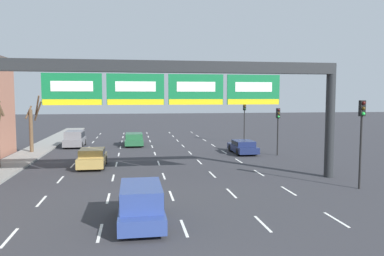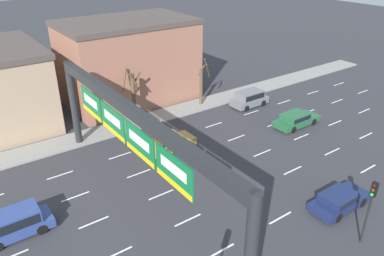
{
  "view_description": "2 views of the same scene",
  "coord_description": "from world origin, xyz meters",
  "px_view_note": "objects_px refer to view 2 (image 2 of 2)",
  "views": [
    {
      "loc": [
        -1.97,
        -8.5,
        5.27
      ],
      "look_at": [
        1.91,
        16.0,
        3.19
      ],
      "focal_mm": 35.0,
      "sensor_mm": 36.0,
      "label": 1
    },
    {
      "loc": [
        18.74,
        5.29,
        16.03
      ],
      "look_at": [
        -0.52,
        19.06,
        4.17
      ],
      "focal_mm": 35.0,
      "sensor_mm": 36.0,
      "label": 2
    }
  ],
  "objects_px": {
    "suv_grey": "(250,98)",
    "car_navy": "(339,200)",
    "sign_gantry": "(130,128)",
    "suv_blue": "(14,223)",
    "tree_bare_second": "(202,83)",
    "traffic_light_mid_block": "(371,201)",
    "car_green": "(296,119)",
    "car_gold": "(170,142)",
    "tree_bare_third": "(133,94)"
  },
  "relations": [
    {
      "from": "suv_grey",
      "to": "traffic_light_mid_block",
      "type": "relative_size",
      "value": 0.96
    },
    {
      "from": "traffic_light_mid_block",
      "to": "suv_blue",
      "type": "bearing_deg",
      "value": -127.32
    },
    {
      "from": "suv_blue",
      "to": "tree_bare_second",
      "type": "xyz_separation_m",
      "value": [
        -9.57,
        21.28,
        1.66
      ]
    },
    {
      "from": "sign_gantry",
      "to": "traffic_light_mid_block",
      "type": "bearing_deg",
      "value": 40.34
    },
    {
      "from": "traffic_light_mid_block",
      "to": "car_navy",
      "type": "bearing_deg",
      "value": 148.62
    },
    {
      "from": "suv_blue",
      "to": "car_green",
      "type": "bearing_deg",
      "value": 90.44
    },
    {
      "from": "car_gold",
      "to": "suv_grey",
      "type": "bearing_deg",
      "value": 104.15
    },
    {
      "from": "car_navy",
      "to": "tree_bare_second",
      "type": "distance_m",
      "value": 19.73
    },
    {
      "from": "suv_blue",
      "to": "tree_bare_second",
      "type": "height_order",
      "value": "tree_bare_second"
    },
    {
      "from": "sign_gantry",
      "to": "car_navy",
      "type": "relative_size",
      "value": 4.94
    },
    {
      "from": "car_green",
      "to": "tree_bare_third",
      "type": "height_order",
      "value": "tree_bare_third"
    },
    {
      "from": "car_green",
      "to": "tree_bare_third",
      "type": "xyz_separation_m",
      "value": [
        -9.9,
        -12.16,
        2.21
      ]
    },
    {
      "from": "sign_gantry",
      "to": "car_navy",
      "type": "xyz_separation_m",
      "value": [
        8.13,
        10.87,
        -5.15
      ]
    },
    {
      "from": "suv_blue",
      "to": "car_green",
      "type": "height_order",
      "value": "suv_blue"
    },
    {
      "from": "sign_gantry",
      "to": "car_navy",
      "type": "height_order",
      "value": "sign_gantry"
    },
    {
      "from": "car_navy",
      "to": "tree_bare_second",
      "type": "relative_size",
      "value": 0.85
    },
    {
      "from": "car_gold",
      "to": "traffic_light_mid_block",
      "type": "xyz_separation_m",
      "value": [
        15.86,
        3.28,
        2.29
      ]
    },
    {
      "from": "suv_grey",
      "to": "tree_bare_third",
      "type": "distance_m",
      "value": 12.61
    },
    {
      "from": "car_green",
      "to": "car_navy",
      "type": "bearing_deg",
      "value": -36.56
    },
    {
      "from": "suv_blue",
      "to": "tree_bare_third",
      "type": "distance_m",
      "value": 16.87
    },
    {
      "from": "car_navy",
      "to": "tree_bare_second",
      "type": "xyz_separation_m",
      "value": [
        -19.38,
        3.17,
        1.91
      ]
    },
    {
      "from": "sign_gantry",
      "to": "tree_bare_third",
      "type": "xyz_separation_m",
      "value": [
        -11.78,
        6.13,
        -2.89
      ]
    },
    {
      "from": "suv_grey",
      "to": "tree_bare_second",
      "type": "bearing_deg",
      "value": -128.8
    },
    {
      "from": "sign_gantry",
      "to": "suv_grey",
      "type": "bearing_deg",
      "value": 114.09
    },
    {
      "from": "suv_grey",
      "to": "car_navy",
      "type": "relative_size",
      "value": 0.92
    },
    {
      "from": "tree_bare_second",
      "to": "traffic_light_mid_block",
      "type": "bearing_deg",
      "value": -12.33
    },
    {
      "from": "car_green",
      "to": "tree_bare_second",
      "type": "relative_size",
      "value": 0.92
    },
    {
      "from": "car_green",
      "to": "suv_blue",
      "type": "bearing_deg",
      "value": -89.56
    },
    {
      "from": "suv_grey",
      "to": "traffic_light_mid_block",
      "type": "bearing_deg",
      "value": -24.98
    },
    {
      "from": "car_navy",
      "to": "traffic_light_mid_block",
      "type": "relative_size",
      "value": 1.05
    },
    {
      "from": "suv_grey",
      "to": "traffic_light_mid_block",
      "type": "xyz_separation_m",
      "value": [
        18.91,
        -8.81,
        2.11
      ]
    },
    {
      "from": "suv_blue",
      "to": "car_green",
      "type": "xyz_separation_m",
      "value": [
        -0.2,
        25.52,
        -0.19
      ]
    },
    {
      "from": "suv_blue",
      "to": "car_navy",
      "type": "height_order",
      "value": "suv_blue"
    },
    {
      "from": "sign_gantry",
      "to": "tree_bare_third",
      "type": "height_order",
      "value": "sign_gantry"
    },
    {
      "from": "car_green",
      "to": "car_navy",
      "type": "xyz_separation_m",
      "value": [
        10.01,
        -7.42,
        -0.06
      ]
    },
    {
      "from": "tree_bare_second",
      "to": "car_gold",
      "type": "bearing_deg",
      "value": -52.41
    },
    {
      "from": "car_navy",
      "to": "car_green",
      "type": "bearing_deg",
      "value": 143.44
    },
    {
      "from": "car_navy",
      "to": "car_gold",
      "type": "xyz_separation_m",
      "value": [
        -13.14,
        -4.94,
        0.09
      ]
    },
    {
      "from": "car_gold",
      "to": "tree_bare_third",
      "type": "xyz_separation_m",
      "value": [
        -6.77,
        0.2,
        2.17
      ]
    },
    {
      "from": "sign_gantry",
      "to": "traffic_light_mid_block",
      "type": "xyz_separation_m",
      "value": [
        10.85,
        9.21,
        -2.76
      ]
    },
    {
      "from": "car_navy",
      "to": "car_gold",
      "type": "relative_size",
      "value": 1.08
    },
    {
      "from": "car_navy",
      "to": "traffic_light_mid_block",
      "type": "xyz_separation_m",
      "value": [
        2.72,
        -1.66,
        2.38
      ]
    },
    {
      "from": "suv_blue",
      "to": "suv_grey",
      "type": "bearing_deg",
      "value": 104.16
    },
    {
      "from": "traffic_light_mid_block",
      "to": "tree_bare_third",
      "type": "relative_size",
      "value": 0.83
    },
    {
      "from": "car_navy",
      "to": "car_gold",
      "type": "height_order",
      "value": "car_gold"
    },
    {
      "from": "tree_bare_second",
      "to": "tree_bare_third",
      "type": "bearing_deg",
      "value": -93.77
    },
    {
      "from": "sign_gantry",
      "to": "car_green",
      "type": "height_order",
      "value": "sign_gantry"
    },
    {
      "from": "traffic_light_mid_block",
      "to": "tree_bare_third",
      "type": "height_order",
      "value": "tree_bare_third"
    },
    {
      "from": "suv_blue",
      "to": "tree_bare_second",
      "type": "bearing_deg",
      "value": 114.22
    },
    {
      "from": "traffic_light_mid_block",
      "to": "tree_bare_second",
      "type": "height_order",
      "value": "tree_bare_second"
    }
  ]
}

